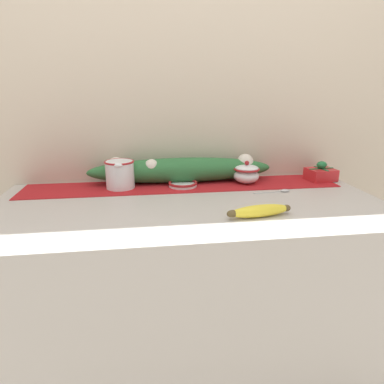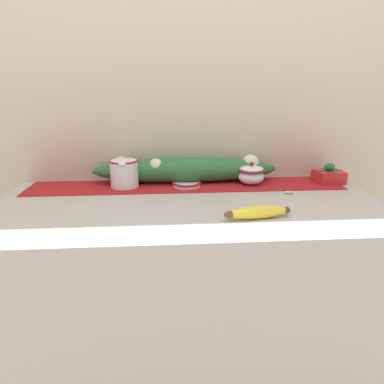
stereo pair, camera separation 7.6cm
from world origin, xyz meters
The scene contains 10 objects.
countertop centered at (0.00, 0.00, 0.46)m, with size 1.47×0.70×0.92m, color #B7B2AD.
back_wall centered at (0.00, 0.37, 1.20)m, with size 2.27×0.04×2.40m, color beige.
table_runner centered at (0.00, 0.23, 0.92)m, with size 1.35×0.22×0.00m, color #A8191E.
cream_pitcher centered at (-0.26, 0.23, 0.99)m, with size 0.12×0.15×0.12m.
sugar_bowl centered at (0.29, 0.23, 0.97)m, with size 0.12×0.12×0.10m.
small_dish centered at (0.00, 0.22, 0.94)m, with size 0.13×0.13×0.02m.
banana centered at (0.21, -0.18, 0.94)m, with size 0.23×0.07×0.04m.
spoon centered at (0.40, 0.09, 0.93)m, with size 0.16×0.03×0.01m.
gift_box centered at (0.64, 0.24, 0.96)m, with size 0.13×0.12×0.09m.
poinsettia_garland centered at (0.00, 0.29, 0.98)m, with size 0.82×0.12×0.12m.
Camera 2 is at (-0.08, -1.20, 1.33)m, focal length 32.00 mm.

